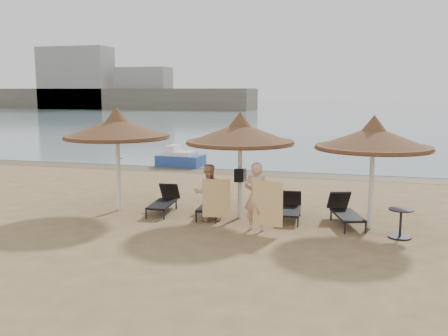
% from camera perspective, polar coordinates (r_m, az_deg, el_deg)
% --- Properties ---
extents(ground, '(160.00, 160.00, 0.00)m').
position_cam_1_polar(ground, '(13.65, -2.52, -6.99)').
color(ground, '#90754E').
rests_on(ground, ground).
extents(sea, '(200.00, 140.00, 0.03)m').
position_cam_1_polar(sea, '(92.66, 12.69, 6.39)').
color(sea, slate).
rests_on(sea, ground).
extents(wet_sand_strip, '(200.00, 1.60, 0.01)m').
position_cam_1_polar(wet_sand_strip, '(22.57, 4.70, -0.64)').
color(wet_sand_strip, brown).
rests_on(wet_sand_strip, ground).
extents(far_shore, '(150.00, 54.80, 12.00)m').
position_cam_1_polar(far_shore, '(94.90, -2.80, 8.40)').
color(far_shore, '#67604F').
rests_on(far_shore, ground).
extents(palapa_left, '(3.26, 3.26, 3.23)m').
position_cam_1_polar(palapa_left, '(15.67, -12.14, 4.46)').
color(palapa_left, white).
rests_on(palapa_left, ground).
extents(palapa_center, '(3.15, 3.15, 3.13)m').
position_cam_1_polar(palapa_center, '(14.37, 1.86, 3.93)').
color(palapa_center, white).
rests_on(palapa_center, ground).
extents(palapa_right, '(3.12, 3.12, 3.09)m').
position_cam_1_polar(palapa_right, '(13.86, 16.72, 3.25)').
color(palapa_right, white).
rests_on(palapa_right, ground).
extents(lounger_far_left, '(0.75, 1.84, 0.80)m').
position_cam_1_polar(lounger_far_left, '(15.57, -6.83, -3.68)').
color(lounger_far_left, black).
rests_on(lounger_far_left, ground).
extents(lounger_near_left, '(0.77, 1.95, 0.85)m').
position_cam_1_polar(lounger_near_left, '(15.14, -1.21, -3.89)').
color(lounger_near_left, black).
rests_on(lounger_near_left, ground).
extents(lounger_near_right, '(0.67, 1.70, 0.75)m').
position_cam_1_polar(lounger_near_right, '(14.79, 7.65, -4.46)').
color(lounger_near_right, black).
rests_on(lounger_near_right, ground).
extents(lounger_far_right, '(1.15, 1.94, 0.83)m').
position_cam_1_polar(lounger_far_right, '(14.50, 13.63, -4.77)').
color(lounger_far_right, black).
rests_on(lounger_far_right, ground).
extents(side_table, '(0.62, 0.62, 0.75)m').
position_cam_1_polar(side_table, '(13.54, 19.52, -6.07)').
color(side_table, black).
rests_on(side_table, ground).
extents(person_left, '(1.03, 0.86, 1.91)m').
position_cam_1_polar(person_left, '(14.29, -1.85, -2.30)').
color(person_left, '#DE9F7E').
rests_on(person_left, ground).
extents(person_right, '(1.03, 0.71, 2.15)m').
position_cam_1_polar(person_right, '(13.29, 3.72, -2.65)').
color(person_right, '#DE9F7E').
rests_on(person_right, ground).
extents(towel_left, '(0.77, 0.17, 1.09)m').
position_cam_1_polar(towel_left, '(13.91, -0.89, -3.48)').
color(towel_left, orange).
rests_on(towel_left, ground).
extents(towel_right, '(0.83, 0.20, 1.18)m').
position_cam_1_polar(towel_right, '(13.04, 5.00, -4.06)').
color(towel_right, orange).
rests_on(towel_right, ground).
extents(bag_patterned, '(0.30, 0.11, 0.38)m').
position_cam_1_polar(bag_patterned, '(14.71, 1.99, -0.80)').
color(bag_patterned, silver).
rests_on(bag_patterned, ground).
extents(bag_dark, '(0.28, 0.15, 0.38)m').
position_cam_1_polar(bag_dark, '(14.37, 1.68, -0.87)').
color(bag_dark, black).
rests_on(bag_dark, ground).
extents(pedal_boat, '(2.32, 1.50, 1.03)m').
position_cam_1_polar(pedal_boat, '(24.74, -5.04, 1.09)').
color(pedal_boat, '#244190').
rests_on(pedal_boat, ground).
extents(buoy_left, '(0.33, 0.33, 0.33)m').
position_cam_1_polar(buoy_left, '(36.48, -1.12, 3.29)').
color(buoy_left, yellow).
rests_on(buoy_left, ground).
extents(buoy_mid, '(0.32, 0.32, 0.32)m').
position_cam_1_polar(buoy_mid, '(44.29, 15.98, 3.93)').
color(buoy_mid, yellow).
rests_on(buoy_mid, ground).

